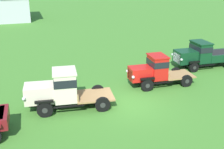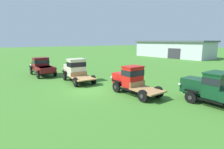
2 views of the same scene
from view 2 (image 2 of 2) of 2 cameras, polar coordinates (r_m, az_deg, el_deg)
The scene contains 7 objects.
ground_plane at distance 14.88m, azimuth -7.39°, elevation -5.10°, with size 240.00×240.00×0.00m, color #3D7528.
farm_shed at distance 48.21m, azimuth 19.30°, elevation 7.92°, with size 18.91×8.51×4.17m.
vintage_truck_foreground_near at distance 22.68m, azimuth -21.97°, elevation 2.54°, with size 4.90×2.20×2.11m.
vintage_truck_second_in_line at distance 18.34m, azimuth -11.80°, elevation 1.65°, with size 5.27×2.43×2.32m.
vintage_truck_midrow_center at distance 13.82m, azimuth 6.27°, elevation -1.54°, with size 4.73×1.98×2.18m.
vintage_truck_far_side at distance 12.97m, azimuth 31.93°, elevation -4.27°, with size 5.26×2.29×2.14m.
oil_drum_beside_row at distance 24.46m, azimuth -11.89°, elevation 2.14°, with size 0.61×0.61×0.92m.
Camera 2 is at (12.27, -7.37, 4.07)m, focal length 28.00 mm.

